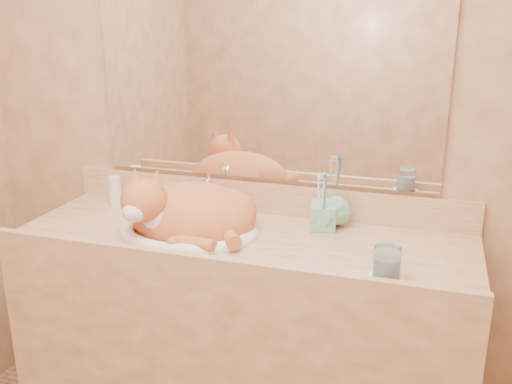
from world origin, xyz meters
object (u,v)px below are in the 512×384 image
(toothbrush_cup, at_px, (321,219))
(sink_basin, at_px, (188,212))
(vanity_counter, at_px, (242,342))
(soap_dispenser, at_px, (324,207))
(water_glass, at_px, (387,263))
(cat, at_px, (187,211))

(toothbrush_cup, bearing_deg, sink_basin, -162.93)
(vanity_counter, relative_size, soap_dispenser, 8.04)
(soap_dispenser, xyz_separation_m, toothbrush_cup, (-0.01, 0.01, -0.05))
(sink_basin, xyz_separation_m, water_glass, (0.71, -0.18, -0.02))
(cat, xyz_separation_m, soap_dispenser, (0.46, 0.13, 0.02))
(cat, xyz_separation_m, toothbrush_cup, (0.45, 0.14, -0.03))
(soap_dispenser, relative_size, water_glass, 2.14)
(sink_basin, distance_m, soap_dispenser, 0.48)
(cat, bearing_deg, toothbrush_cup, 13.66)
(vanity_counter, height_order, water_glass, water_glass)
(sink_basin, height_order, cat, cat)
(vanity_counter, distance_m, toothbrush_cup, 0.56)
(vanity_counter, height_order, toothbrush_cup, toothbrush_cup)
(vanity_counter, xyz_separation_m, sink_basin, (-0.19, -0.02, 0.50))
(sink_basin, relative_size, soap_dispenser, 2.47)
(cat, height_order, soap_dispenser, cat)
(cat, distance_m, soap_dispenser, 0.48)
(vanity_counter, distance_m, water_glass, 0.73)
(cat, distance_m, water_glass, 0.73)
(soap_dispenser, distance_m, toothbrush_cup, 0.05)
(vanity_counter, bearing_deg, sink_basin, -174.06)
(soap_dispenser, xyz_separation_m, water_glass, (0.25, -0.31, -0.04))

